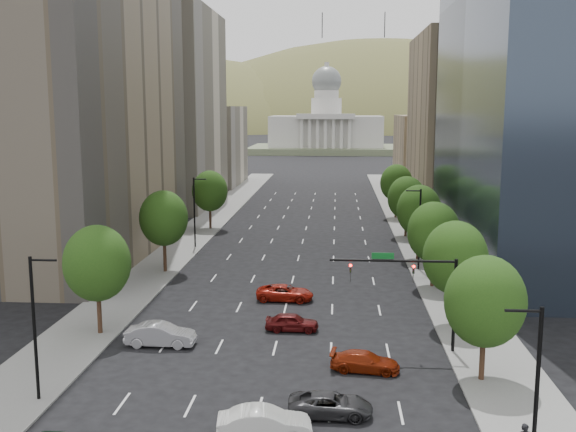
% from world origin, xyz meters
% --- Properties ---
extents(sidewalk_left, '(6.00, 200.00, 0.15)m').
position_xyz_m(sidewalk_left, '(-15.50, 60.00, 0.07)').
color(sidewalk_left, slate).
rests_on(sidewalk_left, ground).
extents(sidewalk_right, '(6.00, 200.00, 0.15)m').
position_xyz_m(sidewalk_right, '(15.50, 60.00, 0.07)').
color(sidewalk_right, slate).
rests_on(sidewalk_right, ground).
extents(midrise_cream_left, '(14.00, 30.00, 35.00)m').
position_xyz_m(midrise_cream_left, '(-25.00, 103.00, 17.50)').
color(midrise_cream_left, beige).
rests_on(midrise_cream_left, ground).
extents(filler_left, '(14.00, 26.00, 18.00)m').
position_xyz_m(filler_left, '(-25.00, 136.00, 9.00)').
color(filler_left, beige).
rests_on(filler_left, ground).
extents(parking_tan_right, '(14.00, 30.00, 30.00)m').
position_xyz_m(parking_tan_right, '(25.00, 100.00, 15.00)').
color(parking_tan_right, '#8C7759').
rests_on(parking_tan_right, ground).
extents(filler_right, '(14.00, 26.00, 16.00)m').
position_xyz_m(filler_right, '(25.00, 133.00, 8.00)').
color(filler_right, '#8C7759').
rests_on(filler_right, ground).
extents(tree_right_0, '(5.20, 5.20, 8.39)m').
position_xyz_m(tree_right_0, '(14.00, 25.00, 5.39)').
color(tree_right_0, '#382316').
rests_on(tree_right_0, ground).
extents(tree_right_1, '(5.20, 5.20, 8.75)m').
position_xyz_m(tree_right_1, '(14.00, 36.00, 5.75)').
color(tree_right_1, '#382316').
rests_on(tree_right_1, ground).
extents(tree_right_2, '(5.20, 5.20, 8.61)m').
position_xyz_m(tree_right_2, '(14.00, 48.00, 5.60)').
color(tree_right_2, '#382316').
rests_on(tree_right_2, ground).
extents(tree_right_3, '(5.20, 5.20, 8.89)m').
position_xyz_m(tree_right_3, '(14.00, 60.00, 5.89)').
color(tree_right_3, '#382316').
rests_on(tree_right_3, ground).
extents(tree_right_4, '(5.20, 5.20, 8.46)m').
position_xyz_m(tree_right_4, '(14.00, 74.00, 5.46)').
color(tree_right_4, '#382316').
rests_on(tree_right_4, ground).
extents(tree_right_5, '(5.20, 5.20, 8.75)m').
position_xyz_m(tree_right_5, '(14.00, 90.00, 5.75)').
color(tree_right_5, '#382316').
rests_on(tree_right_5, ground).
extents(tree_left_0, '(5.20, 5.20, 8.75)m').
position_xyz_m(tree_left_0, '(-14.00, 32.00, 5.75)').
color(tree_left_0, '#382316').
rests_on(tree_left_0, ground).
extents(tree_left_1, '(5.20, 5.20, 8.97)m').
position_xyz_m(tree_left_1, '(-14.00, 52.00, 5.96)').
color(tree_left_1, '#382316').
rests_on(tree_left_1, ground).
extents(tree_left_2, '(5.20, 5.20, 8.68)m').
position_xyz_m(tree_left_2, '(-14.00, 78.00, 5.68)').
color(tree_left_2, '#382316').
rests_on(tree_left_2, ground).
extents(streetlight_rs, '(1.70, 0.20, 9.00)m').
position_xyz_m(streetlight_rs, '(13.44, 12.00, 4.84)').
color(streetlight_rs, black).
rests_on(streetlight_rs, ground).
extents(streetlight_rn, '(1.70, 0.20, 9.00)m').
position_xyz_m(streetlight_rn, '(13.44, 55.00, 4.84)').
color(streetlight_rn, black).
rests_on(streetlight_rn, ground).
extents(streetlight_ls, '(1.70, 0.20, 9.00)m').
position_xyz_m(streetlight_ls, '(-13.44, 20.00, 4.84)').
color(streetlight_ls, black).
rests_on(streetlight_ls, ground).
extents(streetlight_ln, '(1.70, 0.20, 9.00)m').
position_xyz_m(streetlight_ln, '(-13.44, 65.00, 4.84)').
color(streetlight_ln, black).
rests_on(streetlight_ln, ground).
extents(traffic_signal, '(9.12, 0.40, 7.38)m').
position_xyz_m(traffic_signal, '(10.53, 30.00, 5.17)').
color(traffic_signal, black).
rests_on(traffic_signal, ground).
extents(capitol, '(60.00, 40.00, 35.20)m').
position_xyz_m(capitol, '(0.00, 249.71, 8.58)').
color(capitol, '#596647').
rests_on(capitol, ground).
extents(foothills, '(720.00, 413.00, 263.00)m').
position_xyz_m(foothills, '(34.67, 599.39, -37.78)').
color(foothills, olive).
rests_on(foothills, ground).
extents(car_white, '(5.28, 2.36, 1.68)m').
position_xyz_m(car_white, '(0.71, 16.42, 0.84)').
color(car_white, silver).
rests_on(car_white, ground).
extents(car_dkgrey, '(4.90, 2.27, 1.36)m').
position_xyz_m(car_dkgrey, '(4.22, 19.34, 0.68)').
color(car_dkgrey, '#2A2A2C').
rests_on(car_dkgrey, ground).
extents(car_red_near, '(4.87, 2.41, 1.36)m').
position_xyz_m(car_red_near, '(6.49, 26.13, 0.68)').
color(car_red_near, maroon).
rests_on(car_red_near, ground).
extents(car_maroon, '(4.26, 1.76, 1.44)m').
position_xyz_m(car_maroon, '(1.00, 33.98, 0.72)').
color(car_maroon, '#490C0C').
rests_on(car_maroon, ground).
extents(car_silver, '(5.23, 1.84, 1.72)m').
position_xyz_m(car_silver, '(-8.59, 29.91, 0.86)').
color(car_silver, '#A9A9AE').
rests_on(car_silver, ground).
extents(car_red_far, '(5.36, 2.67, 1.46)m').
position_xyz_m(car_red_far, '(-0.22, 42.41, 0.73)').
color(car_red_far, maroon).
rests_on(car_red_far, ground).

